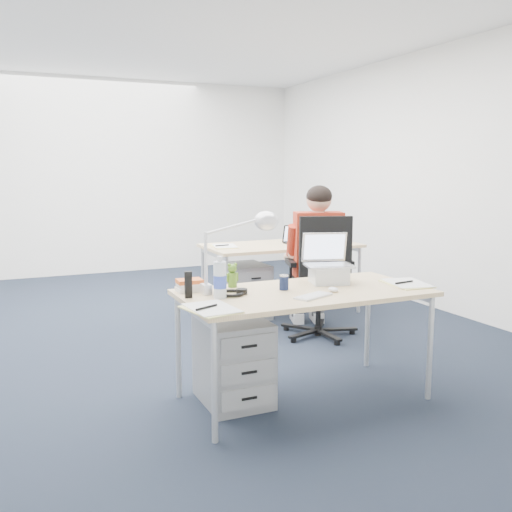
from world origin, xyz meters
The scene contains 24 objects.
floor centered at (0.00, 0.00, 0.00)m, with size 7.00×7.00×0.00m, color black.
room centered at (0.00, 0.00, 1.71)m, with size 6.02×7.02×2.80m.
desk_near centered at (0.47, -1.80, 0.68)m, with size 1.60×0.80×0.73m.
desk_far centered at (1.37, 0.34, 0.68)m, with size 1.60×0.80×0.73m.
office_chair centered at (1.29, -0.61, 0.32)m, with size 0.88×0.88×1.11m.
seated_person centered at (1.34, -0.43, 0.68)m, with size 0.58×0.82×1.36m.
drawer_pedestal_near centered at (0.02, -1.66, 0.28)m, with size 0.40×0.50×0.55m, color gray.
drawer_pedestal_far centered at (0.95, 0.31, 0.28)m, with size 0.40×0.50×0.55m, color gray.
silver_laptop centered at (0.74, -1.65, 0.90)m, with size 0.32×0.25×0.34m, color silver, non-canonical shape.
wireless_keyboard centered at (0.43, -1.99, 0.74)m, with size 0.26×0.11×0.01m, color white.
computer_mouse centered at (0.62, -1.91, 0.75)m, with size 0.05×0.09×0.03m, color white.
headphones centered at (-0.02, -1.73, 0.75)m, with size 0.22×0.17×0.04m, color black, non-canonical shape.
can_koozie centered at (0.36, -1.72, 0.78)m, with size 0.06×0.06×0.10m, color #141D3F.
water_bottle centered at (-0.10, -1.78, 0.86)m, with size 0.08×0.08×0.26m, color silver.
bear_figurine centered at (0.09, -1.50, 0.81)m, with size 0.09×0.07×0.16m, color #33671B, non-canonical shape.
book_stack centered at (-0.21, -1.51, 0.77)m, with size 0.17×0.13×0.08m, color silver.
cordless_phone centered at (-0.28, -1.70, 0.81)m, with size 0.04×0.03×0.16m, color black.
papers_left centered at (-0.26, -2.04, 0.74)m, with size 0.24×0.34×0.01m, color #F3ED8C.
papers_right centered at (1.20, -1.91, 0.74)m, with size 0.24×0.34×0.01m, color #F3ED8C.
sunglasses centered at (0.74, -1.69, 0.74)m, with size 0.11×0.05×0.02m, color black, non-canonical shape.
desk_lamp centered at (0.01, -1.64, 1.00)m, with size 0.47×0.17×0.53m, color silver, non-canonical shape.
dark_laptop centered at (1.57, 0.29, 0.83)m, with size 0.29×0.28×0.21m, color black, non-canonical shape.
far_cup centered at (1.53, 0.42, 0.78)m, with size 0.07×0.07×0.10m, color white.
far_papers centered at (0.75, 0.39, 0.73)m, with size 0.22×0.32×0.01m, color white.
Camera 1 is at (-1.29, -4.97, 1.51)m, focal length 40.00 mm.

